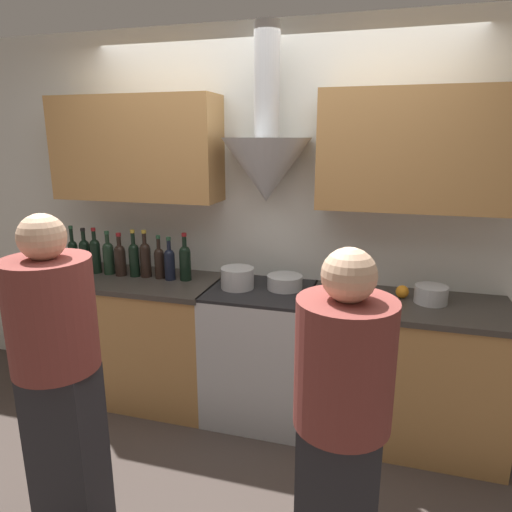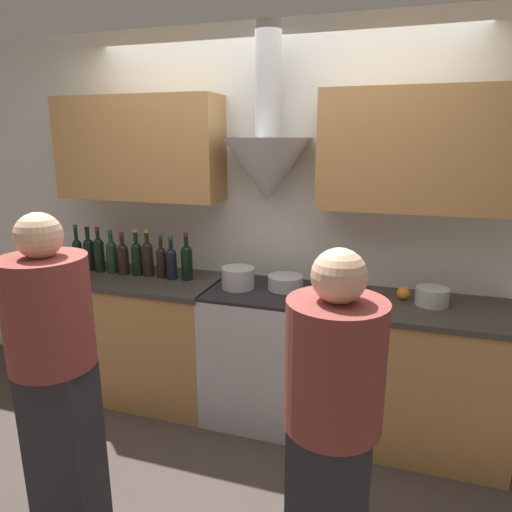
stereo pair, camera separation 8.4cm
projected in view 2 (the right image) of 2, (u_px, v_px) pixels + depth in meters
name	position (u px, v px, depth m)	size (l,w,h in m)	color
ground_plane	(244.00, 442.00, 2.89)	(12.00, 12.00, 0.00)	#423833
wall_back	(272.00, 200.00, 3.09)	(8.40, 0.57, 2.60)	silver
counter_left	(140.00, 335.00, 3.37)	(1.21, 0.62, 0.91)	#B27F47
counter_right	(403.00, 373.00, 2.83)	(1.20, 0.62, 0.91)	#B27F47
stove_range	(261.00, 352.00, 3.10)	(0.68, 0.60, 0.91)	#B7BABC
wine_bottle_0	(78.00, 252.00, 3.42)	(0.07, 0.07, 0.34)	black
wine_bottle_1	(89.00, 252.00, 3.40)	(0.08, 0.08, 0.33)	black
wine_bottle_2	(99.00, 253.00, 3.36)	(0.07, 0.07, 0.34)	black
wine_bottle_3	(112.00, 255.00, 3.33)	(0.08, 0.08, 0.32)	black
wine_bottle_4	(123.00, 257.00, 3.29)	(0.08, 0.08, 0.31)	black
wine_bottle_5	(137.00, 257.00, 3.26)	(0.07, 0.07, 0.34)	black
wine_bottle_6	(148.00, 257.00, 3.25)	(0.08, 0.08, 0.34)	black
wine_bottle_7	(161.00, 260.00, 3.21)	(0.07, 0.07, 0.31)	black
wine_bottle_8	(171.00, 262.00, 3.18)	(0.07, 0.07, 0.30)	black
wine_bottle_9	(187.00, 260.00, 3.16)	(0.08, 0.08, 0.33)	black
stock_pot	(238.00, 278.00, 3.00)	(0.22, 0.22, 0.14)	#B7BABC
mixing_bowl	(285.00, 282.00, 2.98)	(0.23, 0.23, 0.09)	#B7BABC
orange_fruit	(403.00, 293.00, 2.79)	(0.08, 0.08, 0.08)	orange
saucepan	(432.00, 296.00, 2.70)	(0.19, 0.19, 0.10)	#B7BABC
person_foreground_left	(55.00, 368.00, 2.08)	(0.38, 0.38, 1.57)	#28282D
person_foreground_right	(332.00, 423.00, 1.74)	(0.37, 0.37, 1.50)	#28282D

